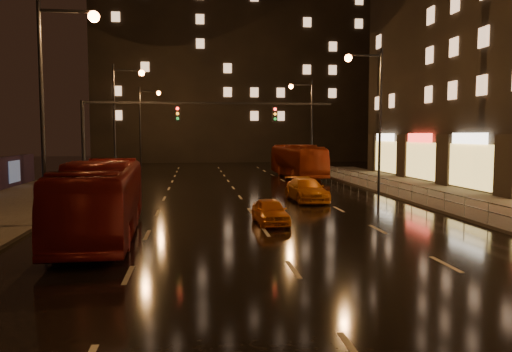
% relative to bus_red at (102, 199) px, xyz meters
% --- Properties ---
extents(ground, '(140.00, 140.00, 0.00)m').
position_rel_bus_red_xyz_m(ground, '(6.79, 10.07, -1.55)').
color(ground, black).
rests_on(ground, ground).
extents(sidewalk_right, '(7.00, 70.00, 0.15)m').
position_rel_bus_red_xyz_m(sidewalk_right, '(20.29, 5.07, -1.48)').
color(sidewalk_right, '#38332D').
rests_on(sidewalk_right, ground).
extents(building_distant, '(44.00, 16.00, 36.00)m').
position_rel_bus_red_xyz_m(building_distant, '(10.79, 62.07, 16.45)').
color(building_distant, black).
rests_on(building_distant, ground).
extents(traffic_signal, '(15.31, 0.32, 6.20)m').
position_rel_bus_red_xyz_m(traffic_signal, '(1.73, 10.07, 3.18)').
color(traffic_signal, black).
rests_on(traffic_signal, ground).
extents(railing_right, '(0.05, 56.00, 1.00)m').
position_rel_bus_red_xyz_m(railing_right, '(16.99, 8.07, -0.66)').
color(railing_right, '#99999E').
rests_on(railing_right, sidewalk_right).
extents(bus_red, '(3.20, 11.29, 3.11)m').
position_rel_bus_red_xyz_m(bus_red, '(0.00, 0.00, 0.00)').
color(bus_red, '#62100E').
rests_on(bus_red, ground).
extents(bus_curb, '(3.49, 11.68, 3.21)m').
position_rel_bus_red_xyz_m(bus_curb, '(13.78, 27.02, 0.05)').
color(bus_curb, maroon).
rests_on(bus_curb, ground).
extents(taxi_near, '(1.59, 3.53, 1.18)m').
position_rel_bus_red_xyz_m(taxi_near, '(7.29, 2.07, -0.97)').
color(taxi_near, orange).
rests_on(taxi_near, ground).
extents(taxi_far, '(2.24, 4.96, 1.41)m').
position_rel_bus_red_xyz_m(taxi_far, '(10.79, 9.81, -0.85)').
color(taxi_far, '#C76B12').
rests_on(taxi_far, ground).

